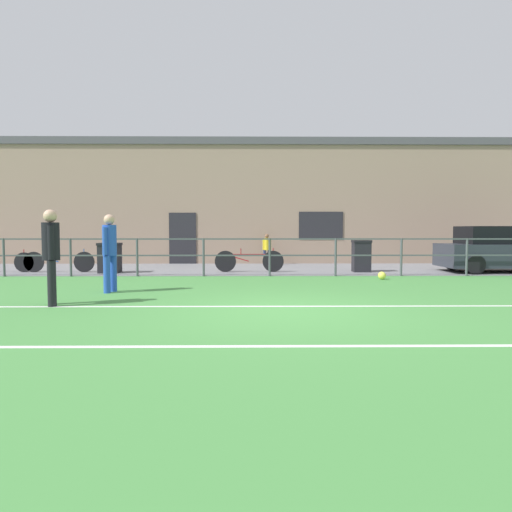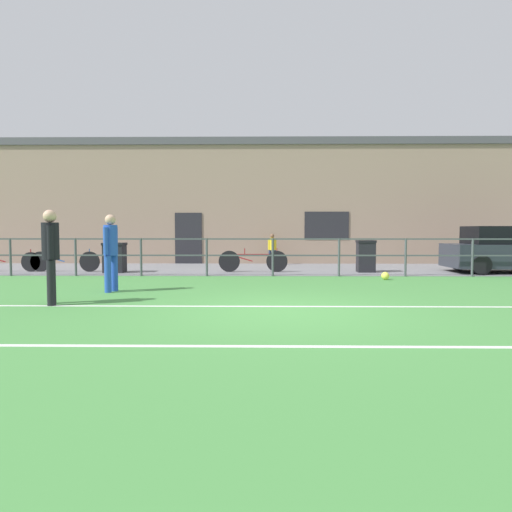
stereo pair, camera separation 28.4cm
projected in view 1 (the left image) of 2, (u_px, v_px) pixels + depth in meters
name	position (u px, v px, depth m)	size (l,w,h in m)	color
ground	(284.00, 312.00, 8.10)	(60.00, 44.00, 0.04)	#478C42
field_line_touchline	(282.00, 306.00, 8.55)	(36.00, 0.11, 0.00)	white
field_line_hash	(298.00, 346.00, 5.62)	(36.00, 0.11, 0.00)	white
pavement_strip	(267.00, 269.00, 16.58)	(48.00, 5.00, 0.02)	slate
perimeter_fence	(270.00, 252.00, 14.04)	(36.07, 0.07, 1.15)	#474C51
clubhouse_facade	(264.00, 202.00, 20.13)	(28.00, 2.56, 5.16)	gray
player_goalkeeper	(51.00, 251.00, 8.60)	(0.31, 0.46, 1.78)	black
player_striker	(110.00, 248.00, 10.41)	(0.31, 0.47, 1.75)	blue
soccer_ball_match	(382.00, 276.00, 13.17)	(0.22, 0.22, 0.22)	#E5E04C
spectator_child	(267.00, 247.00, 18.42)	(0.34, 0.21, 1.22)	#232D4C
parked_car_red	(505.00, 250.00, 15.32)	(4.27, 1.84, 1.50)	#282D38
bicycle_parked_0	(59.00, 262.00, 15.18)	(2.31, 0.04, 0.76)	black
bicycle_parked_2	(249.00, 261.00, 15.25)	(2.27, 0.04, 0.79)	black
trash_bin_0	(110.00, 258.00, 14.96)	(0.68, 0.58, 0.97)	black
trash_bin_1	(361.00, 256.00, 15.31)	(0.59, 0.50, 1.04)	black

